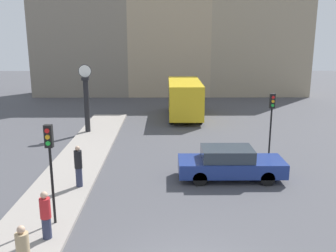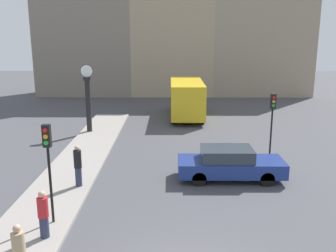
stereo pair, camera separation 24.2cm
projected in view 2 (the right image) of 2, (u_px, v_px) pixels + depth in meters
The scene contains 9 objects.
sidewalk_corner at pixel (79, 162), 19.21m from camera, with size 2.61×23.05×0.14m, color gray.
building_row at pixel (166, 24), 39.90m from camera, with size 29.16×5.00×17.15m.
sedan_car at pixel (230, 164), 16.96m from camera, with size 4.78×1.80×1.48m.
bus_distant at pixel (187, 97), 29.53m from camera, with size 2.50×7.00×2.89m.
traffic_light_near at pixel (48, 153), 12.34m from camera, with size 0.26×0.24×3.47m.
traffic_light_far at pixel (272, 113), 19.26m from camera, with size 0.26×0.24×3.50m.
street_clock at pixel (88, 100), 24.57m from camera, with size 0.84×0.44×4.43m.
pedestrian_black_jacket at pixel (78, 166), 15.81m from camera, with size 0.33×0.33×1.79m.
pedestrian_red_top at pixel (43, 214), 11.78m from camera, with size 0.34×0.34×1.58m.
Camera 2 is at (-0.38, -8.66, 6.43)m, focal length 40.00 mm.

